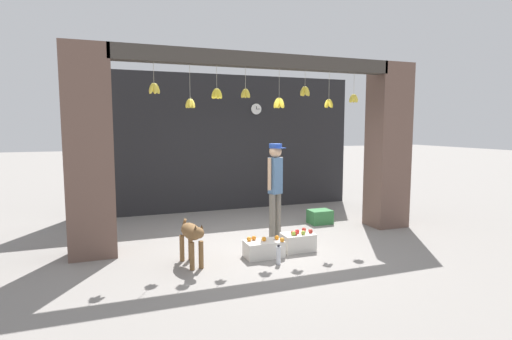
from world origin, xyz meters
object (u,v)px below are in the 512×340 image
object	(u,v)px
fruit_crate_apples	(298,241)
wall_clock	(256,109)
dog	(192,235)
shopkeeper	(275,183)
produce_box_green	(320,217)
water_bottle	(279,255)
fruit_crate_oranges	(264,249)

from	to	relation	value
fruit_crate_apples	wall_clock	xyz separation A→B (m)	(0.56, 3.51, 2.30)
fruit_crate_apples	wall_clock	bearing A→B (deg)	80.99
dog	shopkeeper	xyz separation A→B (m)	(1.63, 0.76, 0.58)
produce_box_green	wall_clock	xyz separation A→B (m)	(-0.68, 2.01, 2.31)
shopkeeper	water_bottle	xyz separation A→B (m)	(-0.43, -1.15, -0.89)
shopkeeper	fruit_crate_oranges	size ratio (longest dim) A/B	2.93
fruit_crate_oranges	dog	bearing A→B (deg)	179.40
dog	fruit_crate_apples	size ratio (longest dim) A/B	1.60
shopkeeper	dog	bearing A→B (deg)	3.80
shopkeeper	water_bottle	distance (m)	1.52
shopkeeper	produce_box_green	distance (m)	1.84
fruit_crate_apples	shopkeeper	bearing A→B (deg)	101.55
fruit_crate_apples	produce_box_green	world-z (taller)	fruit_crate_apples
dog	water_bottle	distance (m)	1.31
dog	water_bottle	size ratio (longest dim) A/B	2.81
dog	fruit_crate_apples	bearing A→B (deg)	84.25
fruit_crate_apples	water_bottle	bearing A→B (deg)	-138.35
produce_box_green	fruit_crate_oranges	bearing A→B (deg)	-139.48
fruit_crate_apples	water_bottle	xyz separation A→B (m)	(-0.56, -0.50, -0.01)
fruit_crate_oranges	water_bottle	world-z (taller)	fruit_crate_oranges
fruit_crate_oranges	fruit_crate_apples	xyz separation A→B (m)	(0.65, 0.12, 0.02)
water_bottle	wall_clock	xyz separation A→B (m)	(1.12, 4.01, 2.31)
shopkeeper	fruit_crate_oranges	world-z (taller)	shopkeeper
water_bottle	produce_box_green	bearing A→B (deg)	47.90
shopkeeper	fruit_crate_apples	world-z (taller)	shopkeeper
dog	wall_clock	world-z (taller)	wall_clock
produce_box_green	water_bottle	xyz separation A→B (m)	(-1.80, -2.00, -0.01)
produce_box_green	water_bottle	bearing A→B (deg)	-132.10
shopkeeper	water_bottle	size ratio (longest dim) A/B	5.87
fruit_crate_apples	produce_box_green	xyz separation A→B (m)	(1.24, 1.50, -0.01)
fruit_crate_oranges	produce_box_green	distance (m)	2.48
produce_box_green	shopkeeper	bearing A→B (deg)	-148.43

